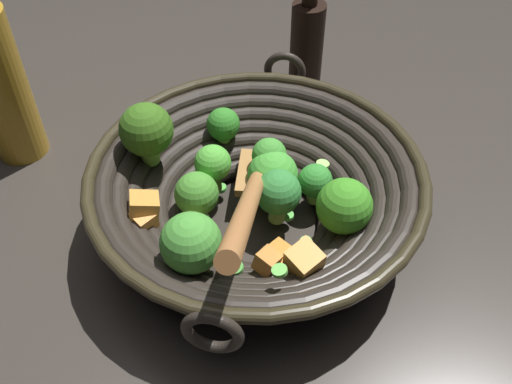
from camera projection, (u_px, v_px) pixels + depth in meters
ground_plane at (256, 226)px, 0.67m from camera, size 4.00×4.00×0.00m
wok at (255, 190)px, 0.62m from camera, size 0.36×0.37×0.21m
soy_sauce_bottle at (307, 42)px, 0.81m from camera, size 0.05×0.05×0.17m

